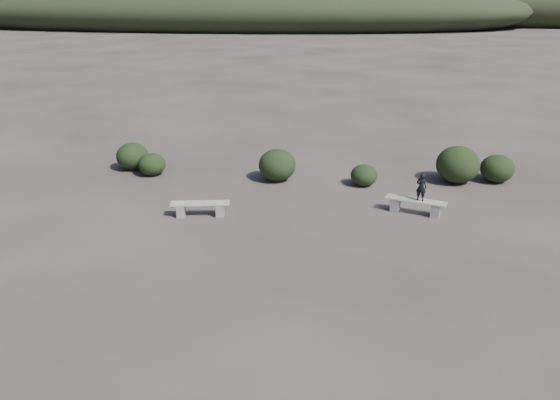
# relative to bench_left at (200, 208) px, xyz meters

# --- Properties ---
(ground) EXTENTS (1200.00, 1200.00, 0.00)m
(ground) POSITION_rel_bench_left_xyz_m (3.33, -4.65, -0.27)
(ground) COLOR #312A26
(ground) RESTS_ON ground
(bench_left) EXTENTS (1.80, 0.68, 0.44)m
(bench_left) POSITION_rel_bench_left_xyz_m (0.00, 0.00, 0.00)
(bench_left) COLOR gray
(bench_left) RESTS_ON ground
(bench_right) EXTENTS (1.86, 0.88, 0.46)m
(bench_right) POSITION_rel_bench_left_xyz_m (6.45, 1.07, 0.01)
(bench_right) COLOR gray
(bench_right) RESTS_ON ground
(seated_person) EXTENTS (0.36, 0.30, 0.85)m
(seated_person) POSITION_rel_bench_left_xyz_m (6.56, 1.03, 0.62)
(seated_person) COLOR black
(seated_person) RESTS_ON bench_right
(shrub_a) EXTENTS (1.00, 1.00, 0.82)m
(shrub_a) POSITION_rel_bench_left_xyz_m (-2.80, 3.54, 0.14)
(shrub_a) COLOR black
(shrub_a) RESTS_ON ground
(shrub_b) EXTENTS (1.33, 1.33, 1.14)m
(shrub_b) POSITION_rel_bench_left_xyz_m (1.84, 3.57, 0.30)
(shrub_b) COLOR black
(shrub_b) RESTS_ON ground
(shrub_c) EXTENTS (0.94, 0.94, 0.75)m
(shrub_c) POSITION_rel_bench_left_xyz_m (4.91, 3.43, 0.11)
(shrub_c) COLOR black
(shrub_c) RESTS_ON ground
(shrub_d) EXTENTS (1.50, 1.50, 1.31)m
(shrub_d) POSITION_rel_bench_left_xyz_m (8.16, 4.21, 0.39)
(shrub_d) COLOR black
(shrub_d) RESTS_ON ground
(shrub_e) EXTENTS (1.17, 1.17, 0.98)m
(shrub_e) POSITION_rel_bench_left_xyz_m (9.58, 4.47, 0.22)
(shrub_e) COLOR black
(shrub_e) RESTS_ON ground
(shrub_f) EXTENTS (1.20, 1.20, 1.02)m
(shrub_f) POSITION_rel_bench_left_xyz_m (-3.77, 4.11, 0.24)
(shrub_f) COLOR black
(shrub_f) RESTS_ON ground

